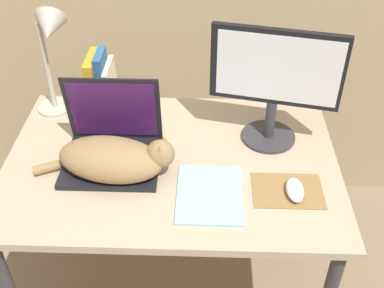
{
  "coord_description": "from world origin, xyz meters",
  "views": [
    {
      "loc": [
        0.11,
        -0.87,
        1.81
      ],
      "look_at": [
        0.07,
        0.35,
        0.85
      ],
      "focal_mm": 45.0,
      "sensor_mm": 36.0,
      "label": 1
    }
  ],
  "objects_px": {
    "laptop": "(112,146)",
    "external_monitor": "(275,81)",
    "computer_mouse": "(295,190)",
    "desk_lamp": "(50,46)",
    "book_row": "(101,85)",
    "cat": "(115,159)",
    "notepad": "(209,194)"
  },
  "relations": [
    {
      "from": "external_monitor",
      "to": "book_row",
      "type": "height_order",
      "value": "external_monitor"
    },
    {
      "from": "external_monitor",
      "to": "notepad",
      "type": "relative_size",
      "value": 1.64
    },
    {
      "from": "laptop",
      "to": "computer_mouse",
      "type": "distance_m",
      "value": 0.62
    },
    {
      "from": "computer_mouse",
      "to": "book_row",
      "type": "height_order",
      "value": "book_row"
    },
    {
      "from": "book_row",
      "to": "notepad",
      "type": "xyz_separation_m",
      "value": [
        0.41,
        -0.46,
        -0.11
      ]
    },
    {
      "from": "laptop",
      "to": "computer_mouse",
      "type": "relative_size",
      "value": 2.95
    },
    {
      "from": "cat",
      "to": "computer_mouse",
      "type": "xyz_separation_m",
      "value": [
        0.57,
        -0.08,
        -0.05
      ]
    },
    {
      "from": "computer_mouse",
      "to": "desk_lamp",
      "type": "distance_m",
      "value": 0.97
    },
    {
      "from": "cat",
      "to": "computer_mouse",
      "type": "height_order",
      "value": "cat"
    },
    {
      "from": "computer_mouse",
      "to": "book_row",
      "type": "xyz_separation_m",
      "value": [
        -0.68,
        0.45,
        0.1
      ]
    },
    {
      "from": "laptop",
      "to": "book_row",
      "type": "xyz_separation_m",
      "value": [
        -0.09,
        0.29,
        0.06
      ]
    },
    {
      "from": "laptop",
      "to": "desk_lamp",
      "type": "bearing_deg",
      "value": 132.52
    },
    {
      "from": "computer_mouse",
      "to": "laptop",
      "type": "bearing_deg",
      "value": 165.18
    },
    {
      "from": "cat",
      "to": "external_monitor",
      "type": "height_order",
      "value": "external_monitor"
    },
    {
      "from": "cat",
      "to": "book_row",
      "type": "distance_m",
      "value": 0.39
    },
    {
      "from": "external_monitor",
      "to": "computer_mouse",
      "type": "xyz_separation_m",
      "value": [
        0.06,
        -0.29,
        -0.22
      ]
    },
    {
      "from": "cat",
      "to": "desk_lamp",
      "type": "height_order",
      "value": "desk_lamp"
    },
    {
      "from": "notepad",
      "to": "external_monitor",
      "type": "bearing_deg",
      "value": 55.09
    },
    {
      "from": "cat",
      "to": "desk_lamp",
      "type": "bearing_deg",
      "value": 127.34
    },
    {
      "from": "book_row",
      "to": "desk_lamp",
      "type": "bearing_deg",
      "value": -169.13
    },
    {
      "from": "laptop",
      "to": "desk_lamp",
      "type": "distance_m",
      "value": 0.42
    },
    {
      "from": "cat",
      "to": "external_monitor",
      "type": "bearing_deg",
      "value": 22.37
    },
    {
      "from": "computer_mouse",
      "to": "external_monitor",
      "type": "bearing_deg",
      "value": 100.96
    },
    {
      "from": "laptop",
      "to": "desk_lamp",
      "type": "relative_size",
      "value": 0.74
    },
    {
      "from": "laptop",
      "to": "computer_mouse",
      "type": "xyz_separation_m",
      "value": [
        0.59,
        -0.16,
        -0.03
      ]
    },
    {
      "from": "book_row",
      "to": "cat",
      "type": "bearing_deg",
      "value": -73.75
    },
    {
      "from": "laptop",
      "to": "external_monitor",
      "type": "height_order",
      "value": "external_monitor"
    },
    {
      "from": "laptop",
      "to": "desk_lamp",
      "type": "height_order",
      "value": "desk_lamp"
    },
    {
      "from": "cat",
      "to": "book_row",
      "type": "relative_size",
      "value": 1.92
    },
    {
      "from": "desk_lamp",
      "to": "notepad",
      "type": "height_order",
      "value": "desk_lamp"
    },
    {
      "from": "laptop",
      "to": "computer_mouse",
      "type": "height_order",
      "value": "laptop"
    },
    {
      "from": "computer_mouse",
      "to": "notepad",
      "type": "distance_m",
      "value": 0.27
    }
  ]
}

